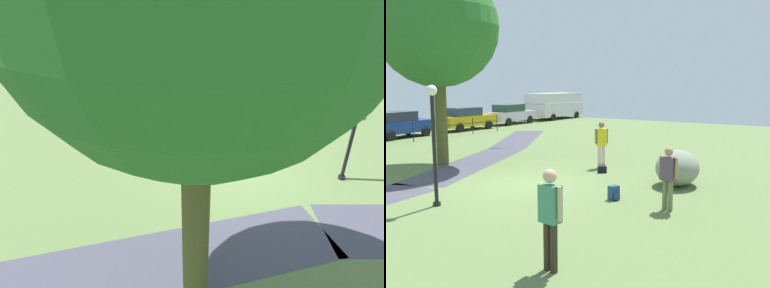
# 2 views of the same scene
# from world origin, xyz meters

# --- Properties ---
(ground_plane) EXTENTS (48.00, 48.00, 0.00)m
(ground_plane) POSITION_xyz_m (0.00, 0.00, 0.00)
(ground_plane) COLOR #5F7542
(footpath_segment_mid) EXTENTS (8.12, 4.65, 0.01)m
(footpath_segment_mid) POSITION_xyz_m (1.68, 4.10, 0.00)
(footpath_segment_mid) COLOR #464552
(footpath_segment_mid) RESTS_ON ground
(footpath_segment_far) EXTENTS (7.81, 5.71, 0.01)m
(footpath_segment_far) POSITION_xyz_m (8.83, 7.62, 0.00)
(footpath_segment_far) COLOR #464552
(footpath_segment_far) RESTS_ON ground
(large_shade_tree) EXTENTS (4.67, 4.67, 7.72)m
(large_shade_tree) POSITION_xyz_m (0.81, 4.81, 5.36)
(large_shade_tree) COLOR #4E4D24
(large_shade_tree) RESTS_ON ground
(lamp_post) EXTENTS (0.28, 0.28, 3.18)m
(lamp_post) POSITION_xyz_m (-3.16, 0.35, 1.98)
(lamp_post) COLOR black
(lamp_post) RESTS_ON ground
(lawn_boulder) EXTENTS (1.94, 1.62, 1.14)m
(lawn_boulder) POSITION_xyz_m (2.49, -4.22, 0.57)
(lawn_boulder) COLOR gray
(lawn_boulder) RESTS_ON ground
(woman_with_handbag) EXTENTS (0.43, 0.42, 1.77)m
(woman_with_handbag) POSITION_xyz_m (3.73, -0.75, 1.03)
(woman_with_handbag) COLOR beige
(woman_with_handbag) RESTS_ON ground
(man_near_boulder) EXTENTS (0.30, 0.51, 1.63)m
(man_near_boulder) POSITION_xyz_m (-0.25, -4.96, 0.94)
(man_near_boulder) COLOR olive
(man_near_boulder) RESTS_ON ground
(passerby_on_path) EXTENTS (0.29, 0.52, 1.80)m
(passerby_on_path) POSITION_xyz_m (-4.76, -4.58, 1.06)
(passerby_on_path) COLOR #31281D
(passerby_on_path) RESTS_ON ground
(handbag_on_grass) EXTENTS (0.38, 0.38, 0.31)m
(handbag_on_grass) POSITION_xyz_m (2.89, -1.27, 0.14)
(handbag_on_grass) COLOR black
(handbag_on_grass) RESTS_ON ground
(backpack_by_boulder) EXTENTS (0.35, 0.35, 0.40)m
(backpack_by_boulder) POSITION_xyz_m (3.59, -4.07, 0.19)
(backpack_by_boulder) COLOR black
(backpack_by_boulder) RESTS_ON ground
(spare_backpack_on_lawn) EXTENTS (0.33, 0.33, 0.40)m
(spare_backpack_on_lawn) POSITION_xyz_m (-0.11, -3.34, 0.19)
(spare_backpack_on_lawn) COLOR navy
(spare_backpack_on_lawn) RESTS_ON ground
(frisbee_on_grass) EXTENTS (0.23, 0.23, 0.02)m
(frisbee_on_grass) POSITION_xyz_m (2.90, -4.23, 0.01)
(frisbee_on_grass) COLOR white
(frisbee_on_grass) RESTS_ON ground
(parked_coupe_black) EXTENTS (4.10, 1.95, 1.56)m
(parked_coupe_black) POSITION_xyz_m (5.12, 13.83, 0.81)
(parked_coupe_black) COLOR navy
(parked_coupe_black) RESTS_ON ground
(parked_compact_green) EXTENTS (4.20, 1.90, 1.56)m
(parked_compact_green) POSITION_xyz_m (10.25, 13.73, 0.81)
(parked_compact_green) COLOR gold
(parked_compact_green) RESTS_ON ground
(parked_suv_orange) EXTENTS (4.21, 1.88, 1.56)m
(parked_suv_orange) POSITION_xyz_m (15.21, 14.01, 0.81)
(parked_suv_orange) COLOR silver
(parked_suv_orange) RESTS_ON ground
(delivery_van) EXTENTS (5.81, 2.76, 2.30)m
(delivery_van) POSITION_xyz_m (21.21, 14.16, 1.27)
(delivery_van) COLOR silver
(delivery_van) RESTS_ON ground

